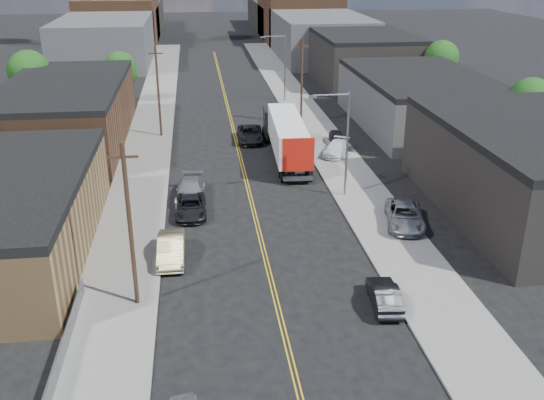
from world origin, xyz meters
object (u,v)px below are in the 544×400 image
object	(u,v)px
semi_truck	(285,133)
car_right_lot_c	(337,137)
car_left_b	(171,249)
car_right_lot_a	(405,215)
car_left_c	(191,206)
car_right_lot_b	(336,148)
car_right_oncoming	(384,295)
car_left_d	(190,190)
car_ahead_truck	(250,134)

from	to	relation	value
semi_truck	car_right_lot_c	size ratio (longest dim) A/B	4.34
car_left_b	car_right_lot_a	size ratio (longest dim) A/B	0.87
car_left_b	car_left_c	distance (m)	7.53
car_right_lot_a	car_right_lot_c	xyz separation A→B (m)	(-0.37, 21.23, -0.15)
car_right_lot_b	car_right_oncoming	bearing A→B (deg)	-69.68
car_right_lot_b	semi_truck	bearing A→B (deg)	-159.55
car_left_b	car_left_d	world-z (taller)	same
car_left_b	car_right_lot_b	xyz separation A→B (m)	(16.03, 20.37, 0.00)
car_right_oncoming	car_left_d	bearing A→B (deg)	-52.45
semi_truck	car_left_d	xyz separation A→B (m)	(-9.50, -10.38, -1.64)
car_left_d	car_right_oncoming	size ratio (longest dim) A/B	1.32
car_left_b	car_right_lot_c	world-z (taller)	car_left_b
car_right_oncoming	car_left_c	bearing A→B (deg)	-47.18
car_right_oncoming	car_right_lot_a	xyz separation A→B (m)	(4.77, 10.44, 0.24)
car_left_c	car_right_lot_b	distance (m)	19.59
semi_truck	car_right_oncoming	world-z (taller)	semi_truck
car_left_d	car_ahead_truck	bearing A→B (deg)	71.62
car_left_d	car_right_lot_c	distance (m)	20.77
car_right_lot_a	car_ahead_truck	xyz separation A→B (m)	(-9.50, 23.56, -0.14)
car_left_d	car_left_c	bearing A→B (deg)	-86.27
semi_truck	car_right_lot_b	xyz separation A→B (m)	(5.20, -0.64, -1.64)
car_left_c	car_ahead_truck	xyz separation A→B (m)	(6.50, 19.22, 0.09)
semi_truck	car_right_oncoming	size ratio (longest dim) A/B	3.84
car_left_b	car_right_lot_b	world-z (taller)	car_left_b
car_right_oncoming	car_right_lot_c	xyz separation A→B (m)	(4.40, 31.67, 0.09)
semi_truck	car_right_lot_b	distance (m)	5.49
car_left_c	car_ahead_truck	bearing A→B (deg)	71.60
semi_truck	car_right_lot_b	bearing A→B (deg)	-4.49
car_ahead_truck	semi_truck	bearing A→B (deg)	-58.87
car_right_lot_b	car_ahead_truck	bearing A→B (deg)	170.08
semi_truck	car_right_lot_b	world-z (taller)	semi_truck
car_right_oncoming	car_right_lot_a	size ratio (longest dim) A/B	0.75
car_right_oncoming	car_right_lot_b	size ratio (longest dim) A/B	0.92
car_right_oncoming	car_right_lot_c	world-z (taller)	car_right_lot_c
car_right_lot_a	car_right_lot_c	size ratio (longest dim) A/B	1.50
car_right_oncoming	car_right_lot_b	distance (m)	27.95
car_left_b	car_left_d	distance (m)	10.71
car_left_b	car_right_lot_c	bearing A→B (deg)	55.70
car_left_d	car_right_lot_b	distance (m)	17.63
car_left_d	car_right_oncoming	bearing A→B (deg)	-54.32
car_left_c	car_right_oncoming	world-z (taller)	car_left_c
car_left_c	car_left_b	bearing A→B (deg)	-99.90
car_right_oncoming	car_right_lot_a	bearing A→B (deg)	-108.95
car_left_d	car_right_lot_a	bearing A→B (deg)	-21.55
car_right_lot_b	car_right_lot_c	xyz separation A→B (m)	(0.93, 3.93, -0.03)
semi_truck	car_left_b	xyz separation A→B (m)	(-10.83, -21.01, -1.64)
car_left_d	car_ahead_truck	distance (m)	17.27
car_left_d	car_right_lot_c	xyz separation A→B (m)	(15.63, 13.67, -0.02)
car_left_d	car_ahead_truck	xyz separation A→B (m)	(6.50, 16.00, -0.02)
car_left_c	car_left_d	size ratio (longest dim) A/B	0.90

